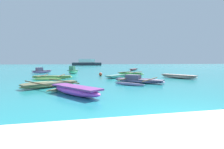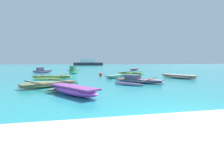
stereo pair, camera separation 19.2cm
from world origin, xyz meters
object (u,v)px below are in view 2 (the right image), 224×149
(moored_boat_2, at_px, (74,71))
(moored_boat_7, at_px, (42,71))
(moored_boat_0, at_px, (115,76))
(moored_boat_4, at_px, (52,77))
(moored_boat_9, at_px, (134,69))
(mooring_buoy_0, at_px, (101,74))
(distant_ferry, at_px, (88,63))
(moored_boat_1, at_px, (179,76))
(moored_boat_3, at_px, (74,90))
(moored_boat_8, at_px, (131,74))
(moored_boat_6, at_px, (137,80))
(moored_boat_5, at_px, (50,84))

(moored_boat_2, distance_m, moored_boat_7, 4.97)
(moored_boat_7, bearing_deg, moored_boat_0, -91.79)
(moored_boat_4, distance_m, moored_boat_9, 19.23)
(mooring_buoy_0, height_order, distant_ferry, distant_ferry)
(moored_boat_1, relative_size, moored_boat_4, 0.95)
(moored_boat_7, bearing_deg, mooring_buoy_0, -86.99)
(moored_boat_3, height_order, moored_boat_4, moored_boat_3)
(moored_boat_0, distance_m, moored_boat_8, 3.42)
(moored_boat_2, height_order, distant_ferry, distant_ferry)
(moored_boat_4, relative_size, mooring_buoy_0, 9.84)
(moored_boat_3, relative_size, moored_boat_7, 1.21)
(mooring_buoy_0, bearing_deg, moored_boat_1, -31.81)
(moored_boat_1, bearing_deg, moored_boat_0, -134.09)
(moored_boat_4, xyz_separation_m, distant_ferry, (8.09, 64.24, 1.04))
(moored_boat_2, xyz_separation_m, moored_boat_7, (-4.43, 2.27, -0.08))
(moored_boat_3, xyz_separation_m, moored_boat_6, (4.73, 4.11, -0.04))
(moored_boat_1, relative_size, moored_boat_3, 1.12)
(moored_boat_5, relative_size, moored_boat_8, 1.20)
(moored_boat_9, bearing_deg, moored_boat_8, -163.33)
(moored_boat_5, xyz_separation_m, moored_boat_6, (6.24, 0.98, 0.04))
(moored_boat_3, bearing_deg, moored_boat_2, 146.31)
(moored_boat_0, distance_m, moored_boat_2, 8.42)
(moored_boat_3, bearing_deg, moored_boat_9, 120.14)
(moored_boat_1, height_order, moored_boat_8, moored_boat_8)
(moored_boat_9, bearing_deg, moored_boat_3, -167.83)
(moored_boat_5, distance_m, moored_boat_9, 23.50)
(moored_boat_1, xyz_separation_m, moored_boat_6, (-5.15, -2.57, 0.00))
(mooring_buoy_0, bearing_deg, moored_boat_9, 55.66)
(moored_boat_2, bearing_deg, moored_boat_4, -167.17)
(moored_boat_2, relative_size, moored_boat_5, 0.51)
(moored_boat_1, relative_size, distant_ferry, 0.27)
(moored_boat_1, distance_m, distant_ferry, 66.60)
(moored_boat_0, relative_size, moored_boat_2, 1.12)
(moored_boat_2, height_order, moored_boat_6, moored_boat_2)
(distant_ferry, bearing_deg, moored_boat_3, -94.72)
(moored_boat_0, xyz_separation_m, moored_boat_2, (-4.12, 7.34, 0.20))
(moored_boat_9, height_order, mooring_buoy_0, mooring_buoy_0)
(moored_boat_3, relative_size, distant_ferry, 0.24)
(moored_boat_6, bearing_deg, moored_boat_2, 154.54)
(moored_boat_9, bearing_deg, moored_boat_6, -160.68)
(moored_boat_6, bearing_deg, distant_ferry, 130.94)
(moored_boat_0, height_order, moored_boat_5, moored_boat_5)
(moored_boat_5, relative_size, mooring_buoy_0, 11.71)
(distant_ferry, bearing_deg, moored_boat_8, -89.68)
(moored_boat_5, xyz_separation_m, mooring_buoy_0, (4.40, 7.88, 0.03))
(moored_boat_2, bearing_deg, moored_boat_8, -98.47)
(moored_boat_1, bearing_deg, moored_boat_4, -127.72)
(moored_boat_1, distance_m, moored_boat_7, 18.38)
(moored_boat_3, height_order, moored_boat_9, moored_boat_3)
(moored_boat_0, height_order, moored_boat_4, moored_boat_4)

